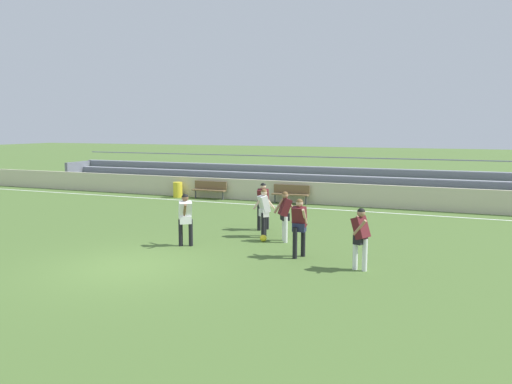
# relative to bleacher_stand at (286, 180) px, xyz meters

# --- Properties ---
(ground_plane) EXTENTS (160.00, 160.00, 0.00)m
(ground_plane) POSITION_rel_bleacher_stand_xyz_m (0.43, -14.58, -0.86)
(ground_plane) COLOR #4C6B30
(field_line_sideline) EXTENTS (44.00, 0.12, 0.01)m
(field_line_sideline) POSITION_rel_bleacher_stand_xyz_m (0.43, -3.54, -0.85)
(field_line_sideline) COLOR white
(field_line_sideline) RESTS_ON ground
(sideline_wall) EXTENTS (48.00, 0.16, 1.05)m
(sideline_wall) POSITION_rel_bleacher_stand_xyz_m (0.43, -2.22, -0.33)
(sideline_wall) COLOR beige
(sideline_wall) RESTS_ON ground
(bleacher_stand) EXTENTS (27.83, 2.62, 2.07)m
(bleacher_stand) POSITION_rel_bleacher_stand_xyz_m (0.00, 0.00, 0.00)
(bleacher_stand) COLOR #9EA3AD
(bleacher_stand) RESTS_ON ground
(bench_far_left) EXTENTS (1.80, 0.40, 0.90)m
(bench_far_left) POSITION_rel_bleacher_stand_xyz_m (-3.28, -2.56, -0.31)
(bench_far_left) COLOR brown
(bench_far_left) RESTS_ON ground
(bench_centre_sideline) EXTENTS (1.80, 0.40, 0.90)m
(bench_centre_sideline) POSITION_rel_bleacher_stand_xyz_m (1.08, -2.56, -0.31)
(bench_centre_sideline) COLOR brown
(bench_centre_sideline) RESTS_ON ground
(trash_bin) EXTENTS (0.48, 0.48, 0.80)m
(trash_bin) POSITION_rel_bleacher_stand_xyz_m (-5.08, -2.69, -0.46)
(trash_bin) COLOR yellow
(trash_bin) RESTS_ON ground
(player_white_deep_cover) EXTENTS (0.69, 0.51, 1.62)m
(player_white_deep_cover) POSITION_rel_bleacher_stand_xyz_m (2.47, -9.86, 0.11)
(player_white_deep_cover) COLOR black
(player_white_deep_cover) RESTS_ON ground
(player_dark_dropping_back) EXTENTS (0.69, 0.54, 1.63)m
(player_dark_dropping_back) POSITION_rel_bleacher_stand_xyz_m (3.34, -10.23, 0.11)
(player_dark_dropping_back) COLOR white
(player_dark_dropping_back) RESTS_ON ground
(player_dark_overlapping) EXTENTS (0.44, 0.55, 1.70)m
(player_dark_overlapping) POSITION_rel_bleacher_stand_xyz_m (2.04, -8.79, 0.16)
(player_dark_overlapping) COLOR black
(player_dark_overlapping) RESTS_ON ground
(player_white_challenging) EXTENTS (0.54, 0.74, 1.63)m
(player_white_challenging) POSITION_rel_bleacher_stand_xyz_m (0.68, -11.95, 0.11)
(player_white_challenging) COLOR black
(player_white_challenging) RESTS_ON ground
(player_dark_wide_left) EXTENTS (0.51, 0.62, 1.62)m
(player_dark_wide_left) POSITION_rel_bleacher_stand_xyz_m (6.16, -12.61, 0.11)
(player_dark_wide_left) COLOR white
(player_dark_wide_left) RESTS_ON ground
(player_dark_pressing_high) EXTENTS (0.45, 0.58, 1.68)m
(player_dark_pressing_high) POSITION_rel_bleacher_stand_xyz_m (4.34, -11.97, 0.14)
(player_dark_pressing_high) COLOR black
(player_dark_pressing_high) RESTS_ON ground
(soccer_ball) EXTENTS (0.22, 0.22, 0.22)m
(soccer_ball) POSITION_rel_bleacher_stand_xyz_m (2.70, -10.50, -0.75)
(soccer_ball) COLOR yellow
(soccer_ball) RESTS_ON ground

